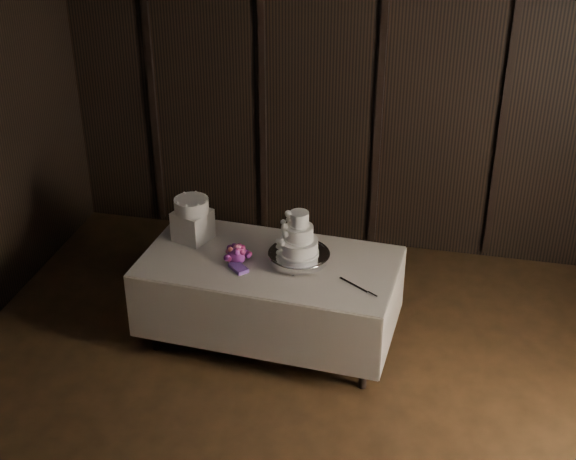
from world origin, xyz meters
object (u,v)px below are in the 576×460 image
at_px(box_pedestal, 193,225).
at_px(small_cake, 191,205).
at_px(bouquet, 236,255).
at_px(display_table, 270,297).
at_px(wedding_cake, 295,238).
at_px(cake_stand, 299,258).

distance_m(box_pedestal, small_cake, 0.18).
bearing_deg(bouquet, display_table, 14.39).
distance_m(display_table, small_cake, 0.97).
relative_size(bouquet, box_pedestal, 1.42).
height_order(bouquet, box_pedestal, box_pedestal).
xyz_separation_m(bouquet, small_cake, (-0.44, 0.26, 0.25)).
xyz_separation_m(bouquet, box_pedestal, (-0.44, 0.26, 0.07)).
bearing_deg(box_pedestal, bouquet, -30.97).
distance_m(display_table, wedding_cake, 0.61).
bearing_deg(wedding_cake, cake_stand, 5.45).
height_order(bouquet, small_cake, small_cake).
bearing_deg(small_cake, wedding_cake, -12.73).
distance_m(display_table, cake_stand, 0.45).
height_order(display_table, wedding_cake, wedding_cake).
bearing_deg(small_cake, bouquet, -30.97).
distance_m(cake_stand, bouquet, 0.49).
xyz_separation_m(display_table, small_cake, (-0.69, 0.20, 0.65)).
bearing_deg(wedding_cake, bouquet, 163.54).
distance_m(bouquet, box_pedestal, 0.52).
xyz_separation_m(cake_stand, small_cake, (-0.92, 0.19, 0.26)).
bearing_deg(box_pedestal, cake_stand, -11.50).
bearing_deg(cake_stand, box_pedestal, 168.50).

